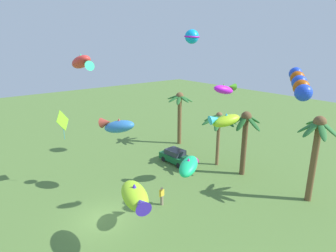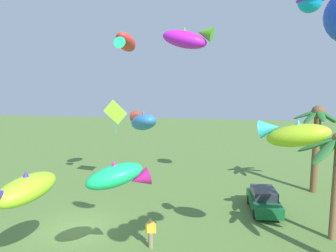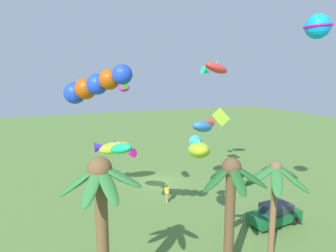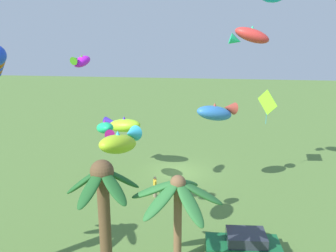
% 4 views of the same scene
% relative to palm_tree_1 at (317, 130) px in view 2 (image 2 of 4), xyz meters
% --- Properties ---
extents(ground_plane, '(120.00, 120.00, 0.00)m').
position_rel_palm_tree_1_xyz_m(ground_plane, '(8.97, -15.63, -4.99)').
color(ground_plane, '#567A38').
extents(palm_tree_1, '(3.59, 3.43, 6.88)m').
position_rel_palm_tree_1_xyz_m(palm_tree_1, '(0.00, 0.00, 0.00)').
color(palm_tree_1, brown).
rests_on(palm_tree_1, ground).
extents(parked_car_0, '(4.00, 1.95, 1.51)m').
position_rel_palm_tree_1_xyz_m(parked_car_0, '(4.49, -4.42, -4.24)').
color(parked_car_0, '#145B2D').
rests_on(parked_car_0, ground).
extents(spectator_0, '(0.27, 0.55, 1.59)m').
position_rel_palm_tree_1_xyz_m(spectator_0, '(10.27, -10.87, -4.18)').
color(spectator_0, gray).
rests_on(spectator_0, ground).
extents(kite_fish_1, '(2.23, 3.26, 1.47)m').
position_rel_palm_tree_1_xyz_m(kite_fish_1, '(10.96, -4.31, 1.31)').
color(kite_fish_1, '#ABD924').
extents(kite_fish_2, '(3.39, 2.79, 1.58)m').
position_rel_palm_tree_1_xyz_m(kite_fish_2, '(6.00, -12.33, 1.15)').
color(kite_fish_2, '#3178C6').
extents(kite_fish_3, '(3.02, 1.34, 1.66)m').
position_rel_palm_tree_1_xyz_m(kite_fish_3, '(3.84, -14.08, 6.39)').
color(kite_fish_3, red).
extents(kite_fish_4, '(2.17, 2.74, 1.30)m').
position_rel_palm_tree_1_xyz_m(kite_fish_4, '(13.89, -11.29, -0.04)').
color(kite_fish_4, '#1BD178').
extents(kite_ball_5, '(1.80, 1.79, 1.46)m').
position_rel_palm_tree_1_xyz_m(kite_ball_5, '(4.29, -2.20, 8.53)').
color(kite_ball_5, '#0DA4F1').
extents(kite_fish_6, '(3.59, 2.27, 1.49)m').
position_rel_palm_tree_1_xyz_m(kite_fish_6, '(13.74, -15.51, -0.89)').
color(kite_fish_6, '#A5E227').
extents(kite_fish_7, '(1.06, 1.90, 0.90)m').
position_rel_palm_tree_1_xyz_m(kite_fish_7, '(14.37, -8.61, 4.96)').
color(kite_fish_7, '#D51DF1').
extents(kite_diamond_8, '(1.32, 1.51, 2.75)m').
position_rel_palm_tree_1_xyz_m(kite_diamond_8, '(2.02, -15.56, 1.27)').
color(kite_diamond_8, '#86DD28').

